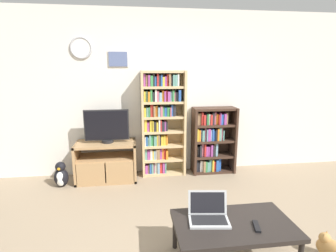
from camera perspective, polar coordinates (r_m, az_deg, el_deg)
name	(u,v)px	position (r m, az deg, el deg)	size (l,w,h in m)	color
wall_back	(165,94)	(4.28, -0.77, 7.07)	(6.84, 0.09, 2.60)	silver
tv_stand	(106,161)	(4.18, -13.25, -7.48)	(0.91, 0.49, 0.60)	tan
television	(107,126)	(4.05, -13.18, -0.04)	(0.66, 0.18, 0.50)	black
bookshelf_tall	(161,122)	(4.17, -1.53, 0.86)	(0.69, 0.27, 1.67)	tan
bookshelf_short	(211,140)	(4.39, 9.31, -3.05)	(0.70, 0.31, 1.09)	#3D281E
coffee_table	(233,227)	(2.52, 14.06, -20.50)	(1.04, 0.60, 0.39)	black
laptop	(208,213)	(2.47, 8.77, -18.24)	(0.38, 0.30, 0.23)	#B7BABC
remote_near_laptop	(257,226)	(2.48, 18.73, -19.98)	(0.08, 0.17, 0.02)	black
cat	(332,249)	(3.01, 32.15, -21.79)	(0.41, 0.43, 0.25)	#B78447
penguin_figurine	(61,176)	(4.20, -22.26, -9.94)	(0.20, 0.18, 0.38)	black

